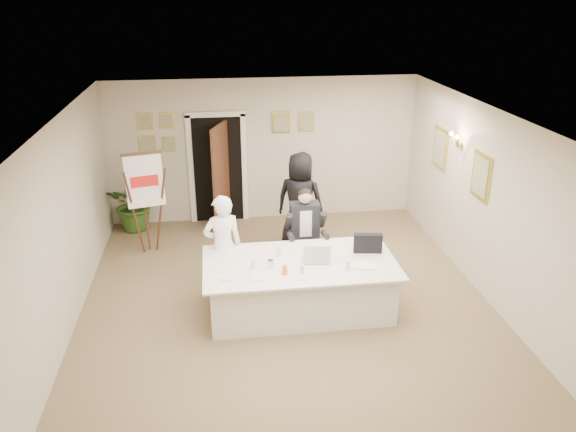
% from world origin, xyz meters
% --- Properties ---
extents(floor, '(7.00, 7.00, 0.00)m').
position_xyz_m(floor, '(0.00, 0.00, 0.00)').
color(floor, olive).
rests_on(floor, ground).
extents(ceiling, '(6.00, 7.00, 0.02)m').
position_xyz_m(ceiling, '(0.00, 0.00, 2.80)').
color(ceiling, white).
rests_on(ceiling, wall_back).
extents(wall_back, '(6.00, 0.10, 2.80)m').
position_xyz_m(wall_back, '(0.00, 3.50, 1.40)').
color(wall_back, beige).
rests_on(wall_back, floor).
extents(wall_front, '(6.00, 0.10, 2.80)m').
position_xyz_m(wall_front, '(0.00, -3.50, 1.40)').
color(wall_front, beige).
rests_on(wall_front, floor).
extents(wall_left, '(0.10, 7.00, 2.80)m').
position_xyz_m(wall_left, '(-3.00, 0.00, 1.40)').
color(wall_left, beige).
rests_on(wall_left, floor).
extents(wall_right, '(0.10, 7.00, 2.80)m').
position_xyz_m(wall_right, '(3.00, 0.00, 1.40)').
color(wall_right, beige).
rests_on(wall_right, floor).
extents(doorway, '(1.14, 0.86, 2.20)m').
position_xyz_m(doorway, '(-0.88, 3.32, 1.04)').
color(doorway, black).
rests_on(doorway, floor).
extents(pictures_back_wall, '(3.40, 0.06, 0.80)m').
position_xyz_m(pictures_back_wall, '(-0.80, 3.47, 1.85)').
color(pictures_back_wall, gold).
rests_on(pictures_back_wall, wall_back).
extents(pictures_right_wall, '(0.06, 2.20, 0.80)m').
position_xyz_m(pictures_right_wall, '(2.97, 1.20, 1.75)').
color(pictures_right_wall, gold).
rests_on(pictures_right_wall, wall_right).
extents(wall_sconce, '(0.20, 0.30, 0.24)m').
position_xyz_m(wall_sconce, '(2.90, 1.20, 2.10)').
color(wall_sconce, gold).
rests_on(wall_sconce, wall_right).
extents(conference_table, '(2.72, 1.45, 0.78)m').
position_xyz_m(conference_table, '(0.16, -0.11, 0.39)').
color(conference_table, silver).
rests_on(conference_table, floor).
extents(seated_man, '(0.76, 0.79, 1.46)m').
position_xyz_m(seated_man, '(0.42, 1.01, 0.73)').
color(seated_man, black).
rests_on(seated_man, floor).
extents(flip_chart, '(0.65, 0.47, 1.80)m').
position_xyz_m(flip_chart, '(-2.16, 2.13, 0.83)').
color(flip_chart, '#3E2213').
rests_on(flip_chart, floor).
extents(standing_man, '(0.65, 0.50, 1.60)m').
position_xyz_m(standing_man, '(-0.90, 0.50, 0.80)').
color(standing_man, white).
rests_on(standing_man, floor).
extents(standing_woman, '(1.02, 0.88, 1.76)m').
position_xyz_m(standing_woman, '(0.50, 2.00, 0.88)').
color(standing_woman, black).
rests_on(standing_woman, floor).
extents(potted_palm, '(1.03, 0.91, 1.08)m').
position_xyz_m(potted_palm, '(-2.49, 3.20, 0.54)').
color(potted_palm, '#2C501A').
rests_on(potted_palm, floor).
extents(laptop, '(0.42, 0.43, 0.28)m').
position_xyz_m(laptop, '(0.39, -0.08, 0.91)').
color(laptop, '#B7BABC').
rests_on(laptop, conference_table).
extents(laptop_bag, '(0.42, 0.17, 0.29)m').
position_xyz_m(laptop_bag, '(1.19, 0.06, 0.92)').
color(laptop_bag, black).
rests_on(laptop_bag, conference_table).
extents(paper_stack, '(0.32, 0.26, 0.03)m').
position_xyz_m(paper_stack, '(1.03, -0.39, 0.79)').
color(paper_stack, white).
rests_on(paper_stack, conference_table).
extents(plate_left, '(0.27, 0.27, 0.01)m').
position_xyz_m(plate_left, '(-0.87, -0.44, 0.78)').
color(plate_left, white).
rests_on(plate_left, conference_table).
extents(plate_mid, '(0.21, 0.21, 0.01)m').
position_xyz_m(plate_mid, '(-0.46, -0.51, 0.78)').
color(plate_mid, white).
rests_on(plate_mid, conference_table).
extents(plate_near, '(0.26, 0.26, 0.01)m').
position_xyz_m(plate_near, '(0.10, -0.54, 0.78)').
color(plate_near, white).
rests_on(plate_near, conference_table).
extents(glass_a, '(0.07, 0.07, 0.14)m').
position_xyz_m(glass_a, '(-0.50, -0.22, 0.84)').
color(glass_a, silver).
rests_on(glass_a, conference_table).
extents(glass_b, '(0.07, 0.07, 0.14)m').
position_xyz_m(glass_b, '(0.14, -0.47, 0.84)').
color(glass_b, silver).
rests_on(glass_b, conference_table).
extents(glass_c, '(0.07, 0.07, 0.14)m').
position_xyz_m(glass_c, '(0.77, -0.43, 0.84)').
color(glass_c, silver).
rests_on(glass_c, conference_table).
extents(glass_d, '(0.08, 0.08, 0.14)m').
position_xyz_m(glass_d, '(-0.11, 0.10, 0.84)').
color(glass_d, silver).
rests_on(glass_d, conference_table).
extents(oj_glass, '(0.09, 0.09, 0.13)m').
position_xyz_m(oj_glass, '(-0.10, -0.45, 0.84)').
color(oj_glass, orange).
rests_on(oj_glass, conference_table).
extents(steel_jug, '(0.08, 0.08, 0.11)m').
position_xyz_m(steel_jug, '(-0.26, -0.22, 0.83)').
color(steel_jug, silver).
rests_on(steel_jug, conference_table).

